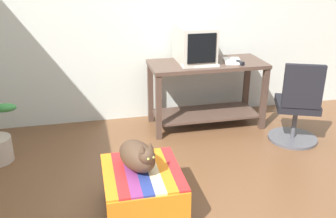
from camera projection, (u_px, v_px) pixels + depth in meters
name	position (u px, v px, depth m)	size (l,w,h in m)	color
ground_plane	(201.00, 214.00, 2.93)	(14.00, 14.00, 0.00)	brown
back_wall	(151.00, 8.00, 4.29)	(8.00, 0.10, 2.60)	silver
desk	(206.00, 83.00, 4.29)	(1.29, 0.57, 0.76)	#4C382D
tv_monitor	(195.00, 45.00, 4.15)	(0.37, 0.53, 0.40)	#BCB7A8
keyboard	(200.00, 65.00, 4.05)	(0.40, 0.15, 0.02)	beige
book	(232.00, 61.00, 4.21)	(0.18, 0.26, 0.02)	white
ottoman_with_blanket	(143.00, 191.00, 2.90)	(0.58, 0.66, 0.36)	tan
cat	(138.00, 156.00, 2.81)	(0.35, 0.47, 0.27)	#473323
office_chair	(297.00, 108.00, 3.92)	(0.55, 0.55, 0.89)	#4C4C51
stapler	(240.00, 63.00, 4.11)	(0.04, 0.11, 0.04)	black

